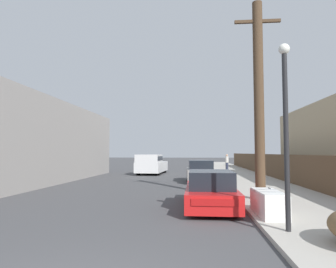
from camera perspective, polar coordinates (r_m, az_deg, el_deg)
sidewalk_curb at (r=27.17m, az=13.12°, el=-7.41°), size 4.20×63.00×0.12m
discarded_fridge at (r=9.37m, az=18.61°, el=-12.35°), size 0.73×1.84×0.72m
parked_sports_car_red at (r=10.80m, az=8.08°, el=-10.68°), size 1.72×4.49×1.30m
car_parked_mid at (r=20.10m, az=6.18°, el=-7.15°), size 1.93×4.27×1.43m
pickup_truck at (r=26.86m, az=-3.22°, el=-5.77°), size 2.37×5.36×1.76m
utility_pole at (r=12.37m, az=16.91°, el=6.71°), size 1.80×0.39×7.83m
street_lamp at (r=7.58m, az=21.52°, el=2.51°), size 0.26×0.26×4.41m
wooden_fence at (r=25.22m, az=18.23°, el=-5.57°), size 0.08×39.39×1.69m
building_left_block at (r=21.23m, az=-28.32°, el=-1.35°), size 7.00×20.89×5.18m
pedestrian at (r=31.36m, az=11.16°, el=-5.26°), size 0.34×0.34×1.64m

